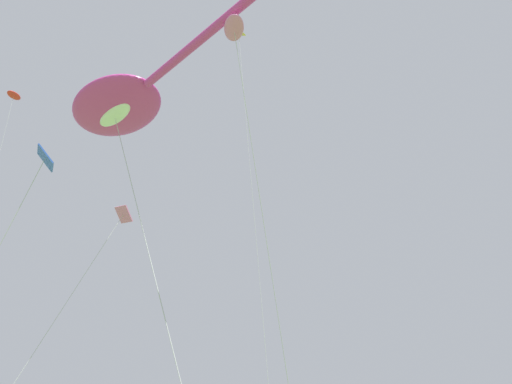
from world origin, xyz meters
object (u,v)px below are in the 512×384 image
(small_kite_triangle_green, at_px, (235,33))
(big_show_kite, at_px, (120,105))
(small_kite_stunt_black, at_px, (116,226))
(small_kite_delta_white, at_px, (36,175))
(small_kite_bird_shape, at_px, (13,100))
(small_kite_streamer_purple, at_px, (240,53))

(small_kite_triangle_green, bearing_deg, big_show_kite, 33.69)
(small_kite_triangle_green, distance_m, small_kite_stunt_black, 9.59)
(small_kite_triangle_green, height_order, small_kite_delta_white, small_kite_triangle_green)
(big_show_kite, height_order, small_kite_stunt_black, big_show_kite)
(small_kite_bird_shape, distance_m, small_kite_delta_white, 27.18)
(big_show_kite, bearing_deg, small_kite_delta_white, 117.26)
(small_kite_bird_shape, height_order, small_kite_triangle_green, small_kite_bird_shape)
(small_kite_stunt_black, bearing_deg, big_show_kite, -143.02)
(small_kite_streamer_purple, bearing_deg, small_kite_delta_white, -46.93)
(small_kite_triangle_green, bearing_deg, small_kite_bird_shape, 30.58)
(big_show_kite, relative_size, small_kite_stunt_black, 1.28)
(small_kite_streamer_purple, distance_m, small_kite_stunt_black, 14.10)
(small_kite_bird_shape, relative_size, small_kite_streamer_purple, 1.04)
(big_show_kite, distance_m, small_kite_bird_shape, 22.96)
(big_show_kite, distance_m, small_kite_delta_white, 5.81)
(small_kite_bird_shape, bearing_deg, big_show_kite, 70.55)
(small_kite_bird_shape, relative_size, small_kite_stunt_black, 2.41)
(small_kite_streamer_purple, distance_m, small_kite_triangle_green, 14.83)
(big_show_kite, height_order, small_kite_streamer_purple, small_kite_streamer_purple)
(small_kite_streamer_purple, distance_m, small_kite_delta_white, 17.99)
(small_kite_delta_white, distance_m, small_kite_stunt_black, 6.57)
(small_kite_stunt_black, bearing_deg, small_kite_delta_white, -155.41)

